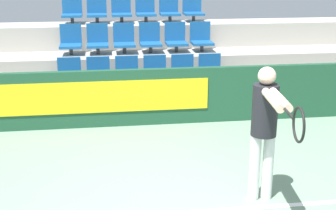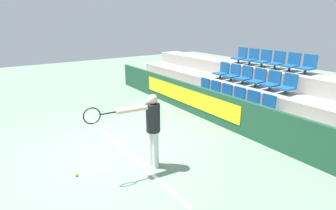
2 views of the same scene
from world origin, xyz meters
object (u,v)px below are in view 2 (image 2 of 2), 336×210
object	(u,v)px
stadium_chair_2	(224,94)
stadium_chair_7	(233,74)
stadium_chair_8	(245,76)
stadium_chair_1	(213,91)
stadium_chair_0	(202,88)
stadium_chair_4	(250,102)
stadium_chair_11	(287,85)
stadium_chair_17	(307,65)
stadium_chair_14	(263,59)
tennis_ball	(77,175)
stadium_chair_10	(272,82)
stadium_chair_12	(240,56)
tennis_player	(150,124)
stadium_chair_16	(291,63)
stadium_chair_15	(277,61)
stadium_chair_5	(266,107)
stadium_chair_13	(251,58)
stadium_chair_6	(222,71)
stadium_chair_3	(237,98)
stadium_chair_9	(257,79)

from	to	relation	value
stadium_chair_2	stadium_chair_7	bearing A→B (deg)	119.25
stadium_chair_7	stadium_chair_8	xyz separation A→B (m)	(0.52, 0.00, 0.00)
stadium_chair_1	stadium_chair_7	bearing A→B (deg)	90.00
stadium_chair_0	stadium_chair_4	distance (m)	2.08
stadium_chair_11	stadium_chair_17	world-z (taller)	stadium_chair_17
stadium_chair_1	stadium_chair_14	distance (m)	2.16
stadium_chair_1	stadium_chair_17	distance (m)	2.95
stadium_chair_17	tennis_ball	bearing A→B (deg)	-96.02
stadium_chair_14	stadium_chair_17	xyz separation A→B (m)	(1.56, 0.00, 0.00)
stadium_chair_10	stadium_chair_12	size ratio (longest dim) A/B	1.00
stadium_chair_14	tennis_player	size ratio (longest dim) A/B	0.36
stadium_chair_7	stadium_chair_17	distance (m)	2.33
stadium_chair_1	tennis_player	bearing A→B (deg)	-62.40
stadium_chair_16	stadium_chair_7	bearing A→B (deg)	-149.24
stadium_chair_0	stadium_chair_7	size ratio (longest dim) A/B	1.00
stadium_chair_1	stadium_chair_15	size ratio (longest dim) A/B	1.00
stadium_chair_14	stadium_chair_5	bearing A→B (deg)	-49.96
stadium_chair_0	stadium_chair_13	xyz separation A→B (m)	(0.52, 1.86, 0.97)
stadium_chair_2	stadium_chair_12	size ratio (longest dim) A/B	1.00
stadium_chair_0	stadium_chair_15	distance (m)	2.61
stadium_chair_6	stadium_chair_14	world-z (taller)	stadium_chair_14
stadium_chair_0	stadium_chair_17	world-z (taller)	stadium_chair_17
stadium_chair_7	tennis_ball	bearing A→B (deg)	-77.18
stadium_chair_7	stadium_chair_17	world-z (taller)	stadium_chair_17
stadium_chair_0	stadium_chair_8	distance (m)	1.48
stadium_chair_4	stadium_chair_5	bearing A→B (deg)	0.00
stadium_chair_3	tennis_player	bearing A→B (deg)	-76.87
stadium_chair_2	stadium_chair_12	xyz separation A→B (m)	(-1.04, 1.86, 0.97)
stadium_chair_15	stadium_chair_7	bearing A→B (deg)	-138.25
stadium_chair_0	stadium_chair_8	world-z (taller)	stadium_chair_8
stadium_chair_0	stadium_chair_4	size ratio (longest dim) A/B	1.00
stadium_chair_8	tennis_player	distance (m)	4.73
stadium_chair_0	tennis_player	size ratio (longest dim) A/B	0.36
stadium_chair_0	stadium_chair_16	bearing A→B (deg)	41.75
tennis_player	tennis_ball	size ratio (longest dim) A/B	24.33
stadium_chair_12	tennis_ball	distance (m)	7.33
stadium_chair_6	stadium_chair_2	bearing A→B (deg)	-41.75
stadium_chair_4	tennis_ball	xyz separation A→B (m)	(-0.21, -5.03, -0.70)
stadium_chair_9	stadium_chair_16	bearing A→B (deg)	60.75
stadium_chair_8	stadium_chair_14	bearing A→B (deg)	90.00
stadium_chair_1	stadium_chair_9	size ratio (longest dim) A/B	1.00
stadium_chair_3	stadium_chair_14	distance (m)	2.16
stadium_chair_7	stadium_chair_14	world-z (taller)	stadium_chair_14
stadium_chair_10	tennis_player	world-z (taller)	tennis_player
stadium_chair_5	stadium_chair_6	xyz separation A→B (m)	(-2.60, 0.93, 0.48)
stadium_chair_6	stadium_chair_10	world-z (taller)	same
stadium_chair_2	stadium_chair_12	world-z (taller)	stadium_chair_12
stadium_chair_11	stadium_chair_8	bearing A→B (deg)	180.00
stadium_chair_4	stadium_chair_7	xyz separation A→B (m)	(-1.56, 0.93, 0.48)
stadium_chair_6	stadium_chair_10	bearing A→B (deg)	0.00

